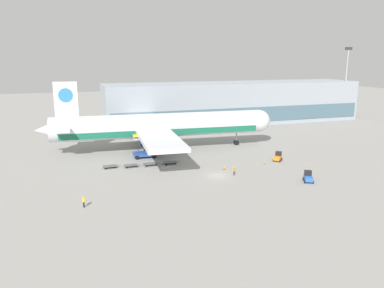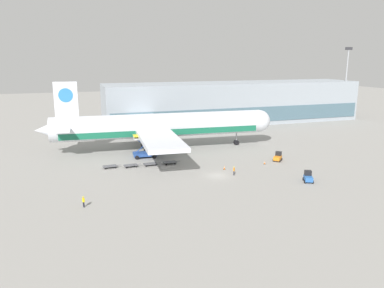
{
  "view_description": "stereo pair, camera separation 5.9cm",
  "coord_description": "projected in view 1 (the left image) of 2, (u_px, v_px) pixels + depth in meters",
  "views": [
    {
      "loc": [
        -26.43,
        -64.01,
        22.14
      ],
      "look_at": [
        -1.51,
        10.94,
        4.0
      ],
      "focal_mm": 35.0,
      "sensor_mm": 36.0,
      "label": 1
    },
    {
      "loc": [
        -26.38,
        -64.03,
        22.14
      ],
      "look_at": [
        -1.51,
        10.94,
        4.0
      ],
      "focal_mm": 35.0,
      "sensor_mm": 36.0,
      "label": 2
    }
  ],
  "objects": [
    {
      "name": "baggage_dolly_trail",
      "position": [
        170.0,
        162.0,
        80.11
      ],
      "size": [
        3.74,
        1.68,
        0.48
      ],
      "rotation": [
        0.0,
        0.0,
        0.06
      ],
      "color": "#56565B",
      "rests_on": "ground_plane"
    },
    {
      "name": "baggage_tug_mid",
      "position": [
        308.0,
        177.0,
        68.55
      ],
      "size": [
        2.43,
        2.8,
        2.0
      ],
      "rotation": [
        0.0,
        0.0,
        1.13
      ],
      "color": "#2D66B7",
      "rests_on": "ground_plane"
    },
    {
      "name": "ground_plane",
      "position": [
        217.0,
        176.0,
        72.28
      ],
      "size": [
        400.0,
        400.0,
        0.0
      ],
      "primitive_type": "plane",
      "color": "gray"
    },
    {
      "name": "baggage_dolly_third",
      "position": [
        150.0,
        164.0,
        78.92
      ],
      "size": [
        3.74,
        1.68,
        0.48
      ],
      "rotation": [
        0.0,
        0.0,
        0.06
      ],
      "color": "#56565B",
      "rests_on": "ground_plane"
    },
    {
      "name": "baggage_dolly_lead",
      "position": [
        110.0,
        166.0,
        77.18
      ],
      "size": [
        3.74,
        1.68,
        0.48
      ],
      "rotation": [
        0.0,
        0.0,
        0.06
      ],
      "color": "#56565B",
      "rests_on": "ground_plane"
    },
    {
      "name": "traffic_cone_far",
      "position": [
        224.0,
        168.0,
        76.24
      ],
      "size": [
        0.4,
        0.4,
        0.79
      ],
      "color": "black",
      "rests_on": "ground_plane"
    },
    {
      "name": "ground_crew_far",
      "position": [
        84.0,
        201.0,
        56.73
      ],
      "size": [
        0.37,
        0.51,
        1.76
      ],
      "rotation": [
        0.0,
        0.0,
        5.22
      ],
      "color": "black",
      "rests_on": "ground_plane"
    },
    {
      "name": "scissor_lift_loader",
      "position": [
        145.0,
        149.0,
        85.21
      ],
      "size": [
        5.39,
        3.68,
        5.17
      ],
      "rotation": [
        0.0,
        0.0,
        -0.07
      ],
      "color": "#284C99",
      "rests_on": "ground_plane"
    },
    {
      "name": "baggage_dolly_second",
      "position": [
        131.0,
        165.0,
        77.84
      ],
      "size": [
        3.74,
        1.68,
        0.48
      ],
      "rotation": [
        0.0,
        0.0,
        0.06
      ],
      "color": "#56565B",
      "rests_on": "ground_plane"
    },
    {
      "name": "traffic_cone_near",
      "position": [
        265.0,
        163.0,
        80.08
      ],
      "size": [
        0.4,
        0.4,
        0.66
      ],
      "color": "black",
      "rests_on": "ground_plane"
    },
    {
      "name": "airplane_main",
      "position": [
        158.0,
        126.0,
        91.72
      ],
      "size": [
        58.09,
        48.44,
        17.0
      ],
      "rotation": [
        0.0,
        0.0,
        -0.07
      ],
      "color": "silver",
      "rests_on": "ground_plane"
    },
    {
      "name": "ground_crew_near",
      "position": [
        234.0,
        170.0,
        72.34
      ],
      "size": [
        0.39,
        0.47,
        1.74
      ],
      "rotation": [
        0.0,
        0.0,
        0.92
      ],
      "color": "black",
      "rests_on": "ground_plane"
    },
    {
      "name": "terminal_building",
      "position": [
        234.0,
        103.0,
        131.11
      ],
      "size": [
        90.0,
        18.2,
        14.0
      ],
      "color": "#9EA8B2",
      "rests_on": "ground_plane"
    },
    {
      "name": "baggage_tug_foreground",
      "position": [
        278.0,
        157.0,
        82.56
      ],
      "size": [
        2.73,
        2.73,
        2.0
      ],
      "rotation": [
        0.0,
        0.0,
        0.78
      ],
      "color": "orange",
      "rests_on": "ground_plane"
    },
    {
      "name": "light_mast",
      "position": [
        346.0,
        79.0,
        136.38
      ],
      "size": [
        2.8,
        0.5,
        26.04
      ],
      "color": "#9EA0A5",
      "rests_on": "ground_plane"
    }
  ]
}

